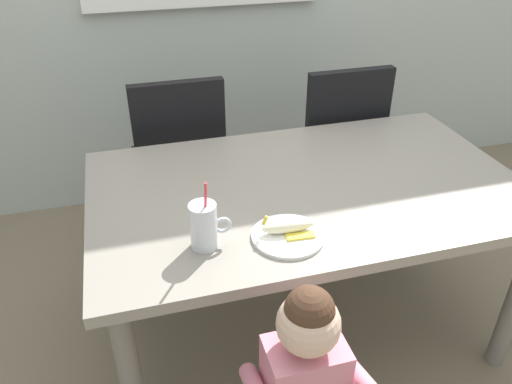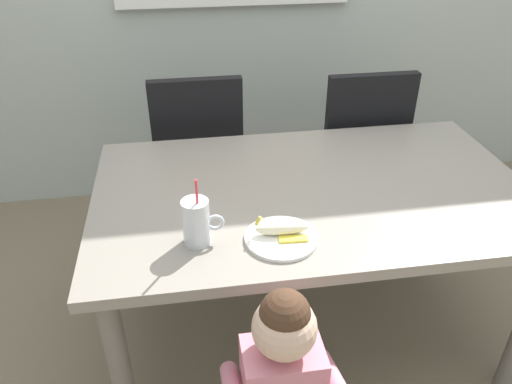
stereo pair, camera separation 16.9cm
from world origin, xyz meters
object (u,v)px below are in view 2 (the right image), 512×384
(dining_table, at_px, (311,207))
(dining_chair_right, at_px, (357,147))
(milk_cup, at_px, (197,224))
(toddler_standing, at_px, (282,379))
(dining_chair_left, at_px, (198,153))
(snack_plate, at_px, (281,238))
(peeled_banana, at_px, (283,229))

(dining_table, xyz_separation_m, dining_chair_right, (0.41, 0.67, -0.11))
(dining_table, xyz_separation_m, milk_cup, (-0.43, -0.26, 0.15))
(toddler_standing, bearing_deg, dining_table, 69.50)
(dining_chair_left, height_order, snack_plate, dining_chair_left)
(snack_plate, bearing_deg, dining_table, 58.68)
(snack_plate, height_order, peeled_banana, peeled_banana)
(dining_table, xyz_separation_m, peeled_banana, (-0.17, -0.28, 0.12))
(dining_chair_right, height_order, snack_plate, dining_chair_right)
(dining_table, xyz_separation_m, toddler_standing, (-0.24, -0.64, -0.13))
(dining_chair_right, relative_size, milk_cup, 3.87)
(dining_table, bearing_deg, milk_cup, -148.89)
(milk_cup, bearing_deg, dining_chair_right, 47.56)
(snack_plate, bearing_deg, toddler_standing, -100.01)
(dining_table, height_order, milk_cup, milk_cup)
(toddler_standing, xyz_separation_m, snack_plate, (0.06, 0.35, 0.22))
(toddler_standing, bearing_deg, peeled_banana, 79.24)
(dining_chair_right, height_order, toddler_standing, dining_chair_right)
(toddler_standing, relative_size, peeled_banana, 4.84)
(dining_chair_left, relative_size, snack_plate, 4.17)
(dining_chair_right, relative_size, snack_plate, 4.17)
(dining_table, bearing_deg, toddler_standing, -110.50)
(toddler_standing, relative_size, milk_cup, 3.38)
(dining_chair_left, bearing_deg, peeled_banana, 102.20)
(milk_cup, bearing_deg, peeled_banana, -3.22)
(toddler_standing, height_order, peeled_banana, toddler_standing)
(dining_chair_left, distance_m, peeled_banana, 1.05)
(dining_table, relative_size, snack_plate, 6.91)
(peeled_banana, bearing_deg, toddler_standing, -100.76)
(dining_table, height_order, dining_chair_left, dining_chair_left)
(dining_table, distance_m, milk_cup, 0.53)
(snack_plate, bearing_deg, peeled_banana, 62.09)
(dining_chair_left, relative_size, toddler_standing, 1.15)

